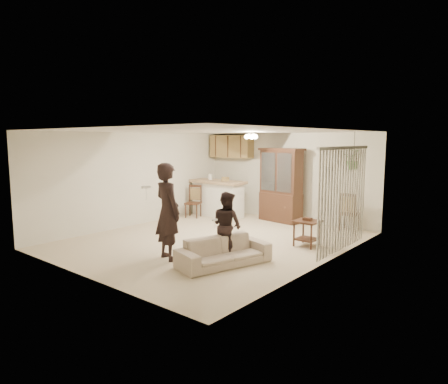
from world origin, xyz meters
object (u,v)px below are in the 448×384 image
Objects in this scene: child at (227,225)px; side_table at (307,233)px; chair_hutch_right at (349,220)px; china_hutch at (281,186)px; sofa at (224,246)px; chair_hutch_left at (287,211)px; adult at (168,213)px; chair_bar at (193,208)px.

side_table is at bearing -103.31° from child.
child is at bearing 73.79° from chair_hutch_right.
china_hutch reaches higher than side_table.
child is (-0.21, 0.35, 0.31)m from sofa.
china_hutch is 0.75m from chair_hutch_left.
chair_bar is at bearing -38.79° from adult.
chair_hutch_right is (4.30, 1.25, 0.00)m from chair_bar.
adult is 1.33× the size of child.
chair_hutch_right is at bearing 8.07° from sofa.
adult is at bearing -122.39° from side_table.
child is 3.94m from china_hutch.
chair_hutch_left reaches higher than chair_bar.
child is at bearing -60.96° from chair_bar.
child reaches higher than side_table.
chair_hutch_left is (0.22, 0.01, -0.72)m from china_hutch.
sofa is at bearing -146.20° from adult.
china_hutch is at bearing 2.57° from chair_bar.
adult is at bearing -60.44° from chair_hutch_left.
side_table is 0.65× the size of chair_hutch_right.
side_table is (0.76, 1.83, -0.38)m from child.
china_hutch is 2.11m from chair_hutch_right.
sofa is 2.25m from side_table.
chair_bar is at bearing 169.25° from side_table.
adult reaches higher than chair_bar.
chair_hutch_right is at bearing -7.24° from chair_bar.
sofa is 2.97× the size of side_table.
chair_hutch_right is (0.87, 3.88, -0.40)m from child.
chair_hutch_left is at bearing -0.26° from chair_hutch_right.
adult is 4.52m from china_hutch.
sofa is 4.29m from chair_hutch_right.
chair_hutch_left is at bearing 130.15° from side_table.
chair_hutch_left is (-0.88, 3.78, -0.37)m from child.
china_hutch reaches higher than chair_hutch_right.
child reaches higher than sofa.
china_hutch is at bearing -73.14° from adult.
chair_hutch_right is at bearing -93.35° from child.
chair_bar is at bearing -146.61° from china_hutch.
child reaches higher than chair_hutch_left.
child is 2.02m from side_table.
chair_bar is (-2.56, 3.37, -0.63)m from adult.
china_hutch is at bearing -64.49° from child.
child is 1.25× the size of chair_hutch_left.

